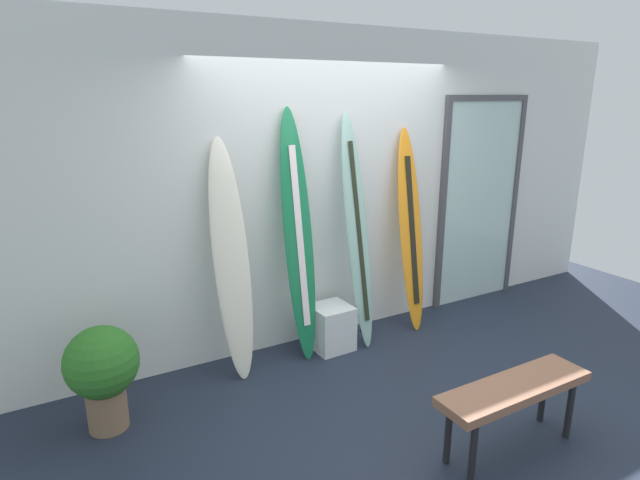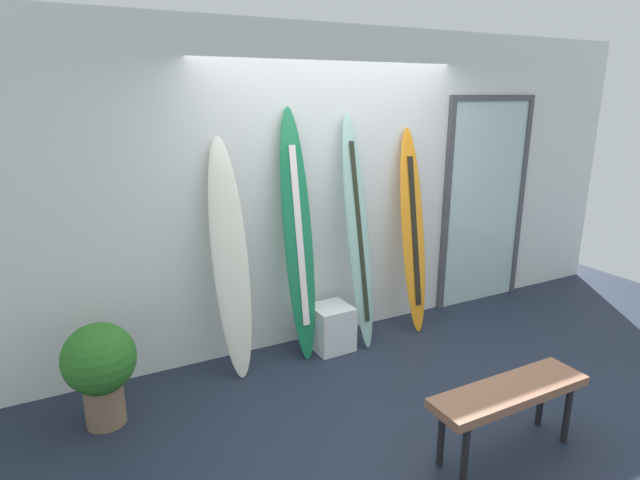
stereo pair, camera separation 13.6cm
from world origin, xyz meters
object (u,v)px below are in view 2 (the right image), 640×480
(bench, at_px, (509,396))
(display_block_left, at_px, (331,327))
(surfboard_ivory, at_px, (230,260))
(glass_door, at_px, (485,199))
(surfboard_seafoam, at_px, (358,234))
(potted_plant, at_px, (100,366))
(surfboard_sunset, at_px, (413,234))
(surfboard_emerald, at_px, (298,237))

(bench, bearing_deg, display_block_left, 99.43)
(surfboard_ivory, xyz_separation_m, glass_door, (2.91, 0.21, 0.18))
(surfboard_seafoam, bearing_deg, bench, -89.71)
(surfboard_ivory, height_order, potted_plant, surfboard_ivory)
(display_block_left, distance_m, bench, 1.81)
(surfboard_ivory, distance_m, potted_plant, 1.20)
(surfboard_seafoam, bearing_deg, glass_door, 7.73)
(potted_plant, bearing_deg, bench, -34.27)
(surfboard_sunset, xyz_separation_m, bench, (-0.63, -1.84, -0.54))
(surfboard_ivory, height_order, bench, surfboard_ivory)
(surfboard_sunset, xyz_separation_m, display_block_left, (-0.92, -0.07, -0.75))
(surfboard_ivory, relative_size, surfboard_seafoam, 0.92)
(surfboard_ivory, distance_m, display_block_left, 1.17)
(surfboard_sunset, distance_m, display_block_left, 1.19)
(display_block_left, relative_size, potted_plant, 0.54)
(surfboard_emerald, bearing_deg, glass_door, 4.93)
(display_block_left, height_order, potted_plant, potted_plant)
(surfboard_seafoam, relative_size, glass_door, 0.94)
(surfboard_seafoam, xyz_separation_m, potted_plant, (-2.22, -0.29, -0.58))
(surfboard_ivory, bearing_deg, display_block_left, -3.77)
(surfboard_ivory, xyz_separation_m, potted_plant, (-1.05, -0.31, -0.51))
(surfboard_ivory, xyz_separation_m, surfboard_sunset, (1.81, 0.01, -0.01))
(bench, bearing_deg, surfboard_seafoam, 90.29)
(display_block_left, distance_m, potted_plant, 1.97)
(display_block_left, height_order, glass_door, glass_door)
(surfboard_sunset, xyz_separation_m, potted_plant, (-2.85, -0.32, -0.50))
(surfboard_seafoam, bearing_deg, display_block_left, -172.66)
(surfboard_emerald, height_order, bench, surfboard_emerald)
(glass_door, xyz_separation_m, bench, (-1.73, -2.04, -0.73))
(surfboard_emerald, height_order, potted_plant, surfboard_emerald)
(surfboard_seafoam, height_order, surfboard_sunset, surfboard_seafoam)
(surfboard_emerald, height_order, display_block_left, surfboard_emerald)
(surfboard_emerald, xyz_separation_m, surfboard_sunset, (1.20, -0.01, -0.12))
(potted_plant, distance_m, bench, 2.70)
(surfboard_ivory, height_order, surfboard_seafoam, surfboard_seafoam)
(surfboard_ivory, distance_m, bench, 2.25)
(surfboard_sunset, bearing_deg, bench, -108.81)
(surfboard_emerald, distance_m, glass_door, 2.31)
(surfboard_seafoam, xyz_separation_m, display_block_left, (-0.28, -0.04, -0.83))
(surfboard_seafoam, distance_m, bench, 1.91)
(surfboard_seafoam, relative_size, surfboard_sunset, 1.08)
(potted_plant, height_order, bench, potted_plant)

